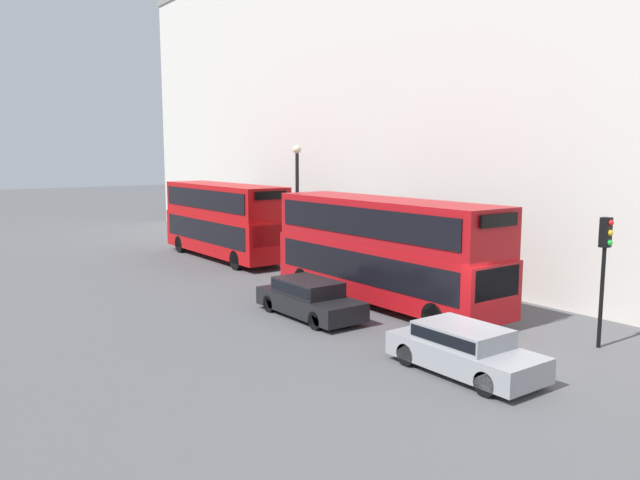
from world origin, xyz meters
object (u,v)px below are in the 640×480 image
(bus_leading, at_px, (384,247))
(traffic_light, at_px, (605,255))
(bus_second_in_queue, at_px, (224,218))
(pedestrian, at_px, (334,254))
(car_hatchback, at_px, (309,297))
(car_dark_sedan, at_px, (464,348))

(bus_leading, xyz_separation_m, traffic_light, (1.70, -7.98, 0.58))
(bus_second_in_queue, distance_m, pedestrian, 7.21)
(bus_leading, distance_m, traffic_light, 8.18)
(bus_second_in_queue, bearing_deg, pedestrian, -66.54)
(bus_second_in_queue, xyz_separation_m, car_hatchback, (-3.40, -13.12, -1.59))
(bus_second_in_queue, distance_m, traffic_light, 21.37)
(bus_leading, xyz_separation_m, car_dark_sedan, (-3.40, -7.05, -1.59))
(car_dark_sedan, relative_size, pedestrian, 2.37)
(bus_leading, height_order, traffic_light, bus_leading)
(pedestrian, bearing_deg, car_dark_sedan, -114.09)
(car_dark_sedan, height_order, traffic_light, traffic_light)
(traffic_light, relative_size, pedestrian, 2.20)
(bus_leading, distance_m, car_dark_sedan, 7.99)
(bus_second_in_queue, relative_size, car_hatchback, 2.20)
(car_hatchback, bearing_deg, bus_leading, -3.32)
(traffic_light, distance_m, pedestrian, 15.00)
(car_hatchback, bearing_deg, bus_second_in_queue, 75.47)
(car_dark_sedan, bearing_deg, traffic_light, -10.37)
(car_dark_sedan, xyz_separation_m, traffic_light, (5.10, -0.93, 2.18))
(car_dark_sedan, bearing_deg, bus_second_in_queue, 80.52)
(car_hatchback, xyz_separation_m, pedestrian, (6.21, 6.64, 0.12))
(bus_leading, distance_m, pedestrian, 7.54)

